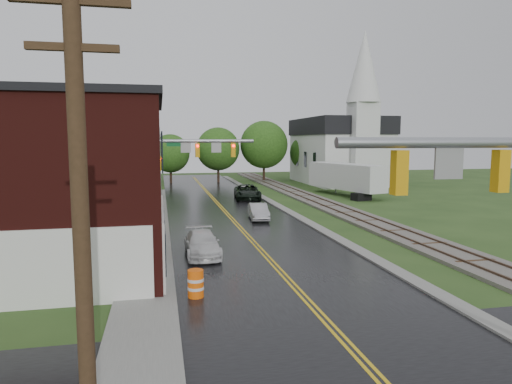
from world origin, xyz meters
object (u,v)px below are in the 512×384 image
object	(u,v)px
brick_building	(6,186)
suv_dark	(247,192)
tree_left_b	(1,147)
semi_trailer	(346,177)
tree_left_c	(73,158)
tree_left_e	(130,153)
church	(342,143)
pickup_white	(202,244)
utility_pole_a	(81,235)
utility_pole_b	(139,165)
utility_pole_c	(148,154)
traffic_signal_far	(188,157)
sedan_silver	(258,212)
construction_barrel	(196,284)

from	to	relation	value
brick_building	suv_dark	bearing A→B (deg)	56.70
tree_left_b	semi_trailer	bearing A→B (deg)	14.34
tree_left_c	tree_left_e	xyz separation A→B (m)	(5.00, 6.00, 0.30)
church	pickup_white	distance (m)	44.17
brick_building	semi_trailer	size ratio (longest dim) A/B	1.24
pickup_white	utility_pole_a	bearing A→B (deg)	-101.47
church	semi_trailer	distance (m)	14.82
utility_pole_b	utility_pole_c	xyz separation A→B (m)	(0.00, 22.00, 0.00)
traffic_signal_far	utility_pole_a	world-z (taller)	utility_pole_a
brick_building	utility_pole_b	size ratio (longest dim) A/B	1.59
tree_left_b	traffic_signal_far	bearing A→B (deg)	-18.81
utility_pole_a	sedan_silver	xyz separation A→B (m)	(8.80, 26.96, -4.08)
utility_pole_a	suv_dark	size ratio (longest dim) A/B	1.60
church	tree_left_b	world-z (taller)	church
semi_trailer	construction_barrel	size ratio (longest dim) A/B	10.26
tree_left_e	pickup_white	distance (m)	30.08
utility_pole_a	construction_barrel	size ratio (longest dim) A/B	7.98
traffic_signal_far	utility_pole_a	xyz separation A→B (m)	(-3.33, -27.00, -0.25)
brick_building	semi_trailer	distance (m)	37.37
sedan_silver	tree_left_b	bearing A→B (deg)	170.79
church	semi_trailer	size ratio (longest dim) A/B	1.73
pickup_white	construction_barrel	distance (m)	6.67
traffic_signal_far	tree_left_c	bearing A→B (deg)	128.82
utility_pole_a	tree_left_c	world-z (taller)	utility_pole_a
utility_pole_a	utility_pole_c	world-z (taller)	same
utility_pole_a	semi_trailer	distance (m)	45.86
utility_pole_a	brick_building	bearing A→B (deg)	110.75
church	suv_dark	distance (m)	22.54
tree_left_b	suv_dark	world-z (taller)	tree_left_b
construction_barrel	sedan_silver	bearing A→B (deg)	69.83
sedan_silver	pickup_white	distance (m)	11.65
semi_trailer	utility_pole_a	bearing A→B (deg)	-118.38
sedan_silver	pickup_white	world-z (taller)	pickup_white
utility_pole_b	traffic_signal_far	bearing A→B (deg)	56.32
utility_pole_b	brick_building	bearing A→B (deg)	-129.07
church	utility_pole_c	size ratio (longest dim) A/B	2.22
tree_left_e	utility_pole_c	bearing A→B (deg)	-42.84
utility_pole_a	suv_dark	world-z (taller)	utility_pole_a
tree_left_e	sedan_silver	distance (m)	22.22
tree_left_b	tree_left_c	bearing A→B (deg)	63.44
tree_left_c	tree_left_e	distance (m)	7.82
tree_left_e	construction_barrel	distance (m)	36.44
brick_building	construction_barrel	distance (m)	10.29
pickup_white	sedan_silver	bearing A→B (deg)	62.76
utility_pole_c	suv_dark	distance (m)	11.97
pickup_white	utility_pole_b	bearing A→B (deg)	122.68
brick_building	tree_left_e	world-z (taller)	brick_building
utility_pole_a	utility_pole_b	distance (m)	22.00
pickup_white	tree_left_e	bearing A→B (deg)	100.78
tree_left_c	pickup_white	size ratio (longest dim) A/B	1.72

